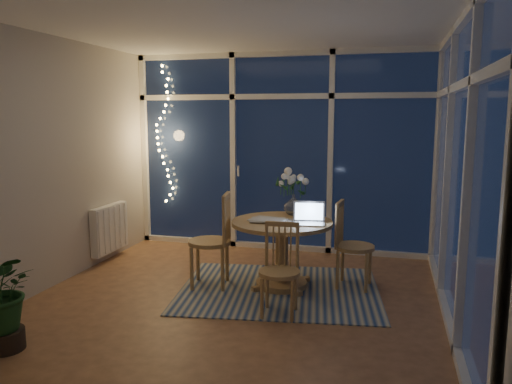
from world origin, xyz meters
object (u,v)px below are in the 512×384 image
at_px(chair_left, 209,240).
at_px(laptop, 309,213).
at_px(chair_front, 279,270).
at_px(dining_table, 282,254).
at_px(flower_vase, 294,205).
at_px(chair_right, 355,245).
at_px(potted_plant, 3,302).

relative_size(chair_left, laptop, 3.14).
bearing_deg(chair_front, chair_left, 143.00).
distance_m(dining_table, laptop, 0.56).
bearing_deg(flower_vase, laptop, -61.73).
xyz_separation_m(dining_table, chair_front, (0.14, -0.74, 0.07)).
relative_size(dining_table, chair_left, 1.03).
bearing_deg(chair_front, dining_table, 96.60).
bearing_deg(chair_front, laptop, 72.65).
xyz_separation_m(chair_right, potted_plant, (-2.48, -2.12, -0.08)).
bearing_deg(chair_left, laptop, 84.26).
relative_size(chair_right, chair_front, 1.09).
relative_size(chair_right, flower_vase, 4.39).
distance_m(dining_table, chair_left, 0.77).
bearing_deg(dining_table, laptop, -17.38).
distance_m(chair_right, potted_plant, 3.27).
bearing_deg(chair_right, dining_table, 109.12).
height_order(laptop, flower_vase, laptop).
height_order(chair_front, potted_plant, chair_front).
bearing_deg(dining_table, chair_left, -166.87).
distance_m(chair_right, laptop, 0.64).
distance_m(chair_front, potted_plant, 2.24).
relative_size(dining_table, flower_vase, 4.96).
bearing_deg(laptop, chair_left, 176.23).
height_order(chair_front, laptop, laptop).
xyz_separation_m(dining_table, laptop, (0.29, -0.09, 0.47)).
relative_size(dining_table, potted_plant, 1.37).
relative_size(chair_front, flower_vase, 4.02).
xyz_separation_m(chair_front, laptop, (0.15, 0.65, 0.41)).
height_order(chair_left, potted_plant, chair_left).
relative_size(chair_left, chair_front, 1.19).
bearing_deg(chair_right, chair_left, 108.62).
bearing_deg(laptop, potted_plant, -146.12).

